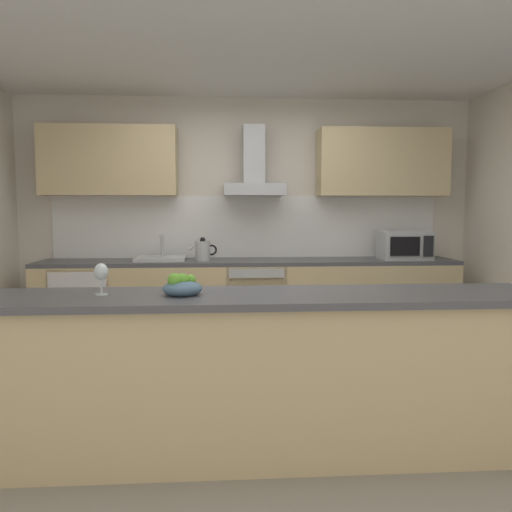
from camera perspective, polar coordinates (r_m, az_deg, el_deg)
ground at (r=3.97m, az=0.60°, el=-15.89°), size 5.84×4.77×0.02m
ceiling at (r=3.90m, az=0.63°, el=22.99°), size 5.84×4.77×0.02m
wall_back at (r=5.65m, az=-0.98°, el=3.98°), size 5.84×0.12×2.60m
backsplash_tile at (r=5.58m, az=-0.93°, el=3.24°), size 4.12×0.02×0.66m
counter_back at (r=5.36m, az=-0.75°, el=-5.24°), size 4.26×0.60×0.90m
counter_island at (r=3.01m, az=0.97°, el=-13.02°), size 3.22×0.64×0.95m
upper_cabinets at (r=5.44m, az=-0.85°, el=10.36°), size 4.20×0.32×0.70m
oven at (r=5.33m, az=-0.14°, el=-5.17°), size 0.60×0.62×0.80m
refrigerator at (r=5.49m, az=-18.30°, el=-5.50°), size 0.58×0.60×0.85m
microwave at (r=5.56m, az=16.08°, el=1.17°), size 0.50×0.38×0.30m
sink at (r=5.30m, az=-10.46°, el=-0.21°), size 0.50×0.40×0.26m
kettle at (r=5.22m, az=-5.90°, el=0.61°), size 0.29×0.15×0.24m
range_hood at (r=5.39m, az=-0.24°, el=9.10°), size 0.62×0.45×0.72m
wine_glass at (r=2.97m, az=-16.75°, el=-1.80°), size 0.08×0.08×0.18m
fruit_bowl at (r=2.89m, az=-8.19°, el=-3.39°), size 0.22×0.22×0.13m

